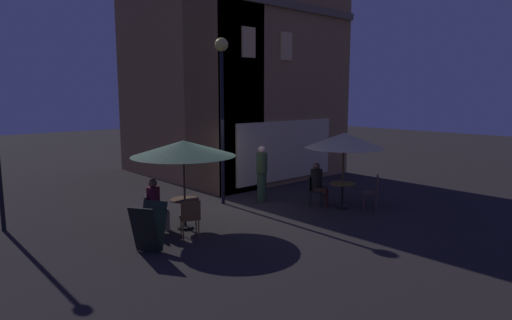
% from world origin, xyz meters
% --- Properties ---
extents(ground_plane, '(60.00, 60.00, 0.00)m').
position_xyz_m(ground_plane, '(0.00, 0.00, 0.00)').
color(ground_plane, black).
extents(cafe_building, '(6.64, 7.12, 7.15)m').
position_xyz_m(cafe_building, '(3.19, 3.82, 3.57)').
color(cafe_building, '#A57848').
rests_on(cafe_building, ground).
extents(street_lamp_near_corner, '(0.39, 0.39, 4.81)m').
position_xyz_m(street_lamp_near_corner, '(0.65, 0.84, 3.58)').
color(street_lamp_near_corner, black).
rests_on(street_lamp_near_corner, ground).
extents(menu_sandwich_board, '(0.86, 0.82, 1.00)m').
position_xyz_m(menu_sandwich_board, '(-2.97, -1.34, 0.51)').
color(menu_sandwich_board, black).
rests_on(menu_sandwich_board, ground).
extents(cafe_table_0, '(0.73, 0.73, 0.73)m').
position_xyz_m(cafe_table_0, '(2.87, -1.85, 0.53)').
color(cafe_table_0, black).
rests_on(cafe_table_0, ground).
extents(cafe_table_1, '(0.68, 0.68, 0.74)m').
position_xyz_m(cafe_table_1, '(-1.55, -0.50, 0.52)').
color(cafe_table_1, black).
rests_on(cafe_table_1, ground).
extents(patio_umbrella_0, '(2.19, 2.19, 2.17)m').
position_xyz_m(patio_umbrella_0, '(2.87, -1.85, 1.94)').
color(patio_umbrella_0, black).
rests_on(patio_umbrella_0, ground).
extents(patio_umbrella_1, '(2.48, 2.48, 2.15)m').
position_xyz_m(patio_umbrella_1, '(-1.55, -0.50, 1.96)').
color(patio_umbrella_1, black).
rests_on(patio_umbrella_1, ground).
extents(cafe_chair_0, '(0.58, 0.58, 0.99)m').
position_xyz_m(cafe_chair_0, '(3.37, -2.56, 0.59)').
color(cafe_chair_0, brown).
rests_on(cafe_chair_0, ground).
extents(cafe_chair_1, '(0.53, 0.53, 0.87)m').
position_xyz_m(cafe_chair_1, '(2.44, -1.12, 0.53)').
color(cafe_chair_1, black).
rests_on(cafe_chair_1, ground).
extents(cafe_chair_2, '(0.56, 0.56, 0.88)m').
position_xyz_m(cafe_chair_2, '(-2.30, -0.15, 0.53)').
color(cafe_chair_2, black).
rests_on(cafe_chair_2, ground).
extents(cafe_chair_3, '(0.57, 0.57, 0.89)m').
position_xyz_m(cafe_chair_3, '(-1.87, -1.20, 0.54)').
color(cafe_chair_3, brown).
rests_on(cafe_chair_3, ground).
extents(patron_seated_0, '(0.49, 0.54, 1.27)m').
position_xyz_m(patron_seated_0, '(2.51, -1.24, 0.72)').
color(patron_seated_0, '#45231C').
rests_on(patron_seated_0, ground).
extents(patron_seated_1, '(0.51, 0.44, 1.27)m').
position_xyz_m(patron_seated_1, '(-2.17, -0.21, 0.71)').
color(patron_seated_1, gray).
rests_on(patron_seated_1, ground).
extents(patron_standing_2, '(0.33, 0.33, 1.71)m').
position_xyz_m(patron_standing_2, '(1.66, 0.24, 0.87)').
color(patron_standing_2, '#2F452A').
rests_on(patron_standing_2, ground).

